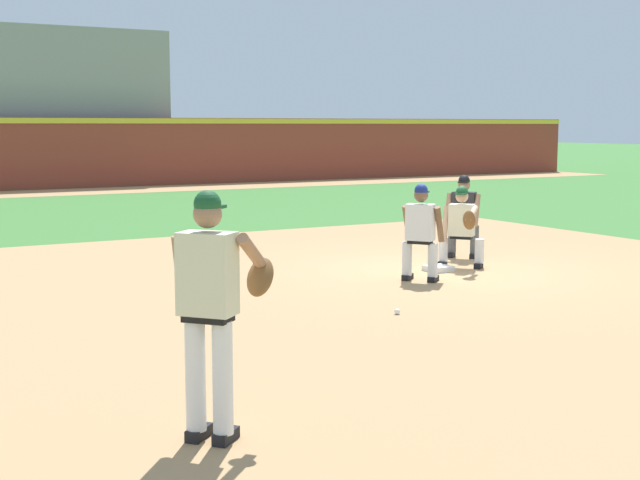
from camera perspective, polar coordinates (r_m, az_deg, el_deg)
ground_plane at (r=14.35m, az=7.57°, el=-2.00°), size 160.00×160.00×0.00m
infield_dirt_patch at (r=10.44m, az=2.98°, el=-5.45°), size 18.00×18.00×0.01m
warning_track_strip at (r=32.49m, az=-14.34°, el=3.05°), size 48.00×3.20×0.01m
first_base_bag at (r=14.34m, az=7.58°, el=-1.82°), size 0.38×0.38×0.09m
baseball at (r=11.04m, az=4.96°, el=-4.59°), size 0.07×0.07×0.07m
pitcher at (r=6.51m, az=-6.91°, el=-3.86°), size 0.85×0.56×1.86m
first_baseman at (r=14.65m, az=9.07°, el=1.06°), size 0.77×1.07×1.34m
baserunner at (r=13.30m, az=6.45°, el=0.73°), size 0.65×0.68×1.46m
umpire at (r=15.78m, az=9.17°, el=1.72°), size 0.66×0.68×1.46m
outfield_wall at (r=34.35m, az=-15.31°, el=5.56°), size 48.00×0.54×2.60m
stadium_seating_block at (r=37.99m, az=-16.83°, el=8.11°), size 8.01×5.90×6.00m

